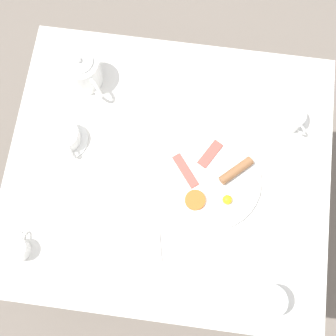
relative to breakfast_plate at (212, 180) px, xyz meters
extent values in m
plane|color=#70665B|center=(0.02, 0.13, -0.78)|extent=(8.00, 8.00, 0.00)
cube|color=silver|center=(0.02, 0.13, -0.02)|extent=(0.85, 0.95, 0.03)
cylinder|color=brown|center=(-0.36, -0.30, -0.41)|extent=(0.04, 0.04, 0.74)
cylinder|color=brown|center=(0.39, -0.30, -0.41)|extent=(0.04, 0.04, 0.74)
cylinder|color=brown|center=(-0.36, 0.56, -0.41)|extent=(0.04, 0.04, 0.74)
cylinder|color=brown|center=(0.39, 0.56, -0.41)|extent=(0.04, 0.04, 0.74)
cylinder|color=white|center=(0.00, 0.00, 0.00)|extent=(0.30, 0.30, 0.01)
cylinder|color=white|center=(-0.06, -0.05, 0.01)|extent=(0.06, 0.06, 0.00)
sphere|color=yellow|center=(-0.06, -0.05, 0.02)|extent=(0.03, 0.03, 0.03)
cylinder|color=brown|center=(0.03, -0.07, 0.02)|extent=(0.09, 0.10, 0.03)
cube|color=#B74C42|center=(0.08, 0.01, 0.01)|extent=(0.09, 0.07, 0.01)
cube|color=#B74C42|center=(0.01, 0.08, 0.01)|extent=(0.10, 0.09, 0.01)
cylinder|color=#D16023|center=(-0.07, 0.04, 0.01)|extent=(0.06, 0.06, 0.01)
cylinder|color=white|center=(0.27, 0.42, 0.05)|extent=(0.11, 0.11, 0.11)
cylinder|color=white|center=(0.27, 0.42, 0.11)|extent=(0.08, 0.08, 0.01)
sphere|color=white|center=(0.27, 0.42, 0.12)|extent=(0.02, 0.02, 0.02)
cone|color=white|center=(0.32, 0.47, 0.06)|extent=(0.05, 0.05, 0.05)
torus|color=white|center=(0.23, 0.38, 0.05)|extent=(0.07, 0.07, 0.09)
cylinder|color=white|center=(0.22, -0.21, 0.00)|extent=(0.13, 0.13, 0.01)
cylinder|color=white|center=(0.22, -0.21, 0.03)|extent=(0.09, 0.09, 0.05)
cylinder|color=brown|center=(0.22, -0.21, 0.02)|extent=(0.08, 0.08, 0.04)
torus|color=white|center=(0.18, -0.24, 0.03)|extent=(0.03, 0.03, 0.04)
cylinder|color=white|center=(0.07, 0.45, 0.00)|extent=(0.13, 0.13, 0.01)
cylinder|color=white|center=(0.07, 0.45, 0.03)|extent=(0.09, 0.09, 0.05)
cylinder|color=brown|center=(0.07, 0.45, 0.02)|extent=(0.08, 0.08, 0.04)
torus|color=white|center=(0.03, 0.42, 0.03)|extent=(0.04, 0.03, 0.04)
cylinder|color=white|center=(-0.32, -0.18, 0.04)|extent=(0.08, 0.08, 0.09)
cylinder|color=white|center=(-0.27, 0.51, 0.02)|extent=(0.06, 0.06, 0.06)
torus|color=white|center=(-0.24, 0.51, 0.02)|extent=(0.04, 0.01, 0.04)
cube|color=white|center=(-0.22, 0.20, 0.00)|extent=(0.12, 0.17, 0.01)
cube|color=silver|center=(0.17, 0.21, -0.01)|extent=(0.09, 0.17, 0.00)
cube|color=silver|center=(0.31, 0.00, -0.01)|extent=(0.03, 0.20, 0.00)
cube|color=silver|center=(-0.17, -0.19, -0.01)|extent=(0.08, 0.15, 0.00)
cube|color=silver|center=(-0.06, 0.33, -0.01)|extent=(0.04, 0.18, 0.00)
camera|label=1|loc=(-0.36, 0.08, 1.32)|focal=50.00mm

